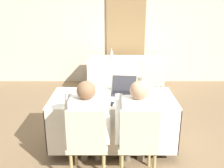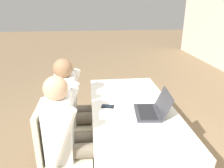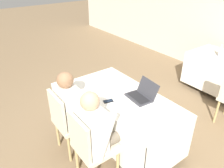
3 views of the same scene
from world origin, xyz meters
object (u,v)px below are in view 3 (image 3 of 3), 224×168
laptop (141,95)px  chair_near_right (90,145)px  cell_phone (108,101)px  chair_near_left (68,120)px  person_checkered_shirt (74,107)px  person_white_shirt (98,130)px  water_bottle (220,51)px

laptop → chair_near_right: (0.12, -0.86, -0.27)m
chair_near_right → cell_phone: bearing=-57.1°
laptop → chair_near_left: size_ratio=0.40×
person_checkered_shirt → chair_near_left: bearing=90.0°
laptop → person_white_shirt: (0.12, -0.75, -0.11)m
chair_near_left → person_checkered_shirt: person_checkered_shirt is taller
water_bottle → person_checkered_shirt: 2.92m
cell_phone → chair_near_left: size_ratio=0.15×
cell_phone → person_checkered_shirt: size_ratio=0.11×
person_checkered_shirt → person_white_shirt: bearing=-180.0°
water_bottle → cell_phone: bearing=-90.1°
laptop → water_bottle: 2.16m
water_bottle → person_white_shirt: (0.29, -2.90, -0.18)m
cell_phone → chair_near_left: bearing=-103.4°
laptop → chair_near_right: laptop is taller
cell_phone → water_bottle: size_ratio=0.56×
cell_phone → chair_near_right: (0.30, -0.46, -0.23)m
chair_near_left → chair_near_right: size_ratio=1.00×
laptop → chair_near_left: 1.00m
cell_phone → water_bottle: 2.55m
water_bottle → person_checkered_shirt: (-0.25, -2.90, -0.18)m
cell_phone → chair_near_right: bearing=-42.1°
cell_phone → water_bottle: water_bottle is taller
laptop → cell_phone: laptop is taller
person_checkered_shirt → cell_phone: bearing=-124.9°
chair_near_left → person_white_shirt: size_ratio=0.78×
laptop → person_checkered_shirt: bearing=-114.1°
person_checkered_shirt → person_white_shirt: 0.55m
cell_phone → person_checkered_shirt: bearing=-109.9°
laptop → chair_near_right: 0.91m
cell_phone → laptop: bearing=80.4°
laptop → cell_phone: (-0.18, -0.39, -0.04)m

